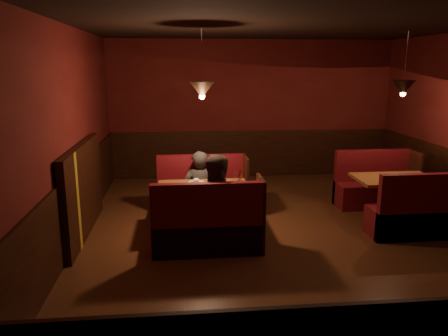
{
  "coord_description": "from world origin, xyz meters",
  "views": [
    {
      "loc": [
        -1.53,
        -5.72,
        2.37
      ],
      "look_at": [
        -0.92,
        0.28,
        0.95
      ],
      "focal_mm": 35.0,
      "sensor_mm": 36.0,
      "label": 1
    }
  ],
  "objects": [
    {
      "name": "main_bench_near",
      "position": [
        -1.19,
        -0.45,
        0.31
      ],
      "size": [
        1.43,
        0.51,
        0.97
      ],
      "color": "#541215",
      "rests_on": "ground"
    },
    {
      "name": "room",
      "position": [
        -0.28,
        0.05,
        1.05
      ],
      "size": [
        6.02,
        7.02,
        2.92
      ],
      "color": "#54301E",
      "rests_on": "ground"
    },
    {
      "name": "main_table",
      "position": [
        -1.21,
        0.28,
        0.54
      ],
      "size": [
        1.3,
        0.79,
        0.91
      ],
      "color": "brown",
      "rests_on": "ground"
    },
    {
      "name": "diner_b",
      "position": [
        -1.03,
        -0.27,
        0.8
      ],
      "size": [
        0.82,
        0.66,
        1.6
      ],
      "primitive_type": "imported",
      "rotation": [
        0.0,
        0.0,
        0.07
      ],
      "color": "#3B3129",
      "rests_on": "ground"
    },
    {
      "name": "main_bench_far",
      "position": [
        -1.19,
        1.02,
        0.31
      ],
      "size": [
        1.43,
        0.51,
        0.97
      ],
      "color": "#541215",
      "rests_on": "ground"
    },
    {
      "name": "second_bench_far",
      "position": [
        1.79,
        1.23,
        0.3
      ],
      "size": [
        1.34,
        0.5,
        0.96
      ],
      "color": "#541215",
      "rests_on": "ground"
    },
    {
      "name": "second_table",
      "position": [
        1.76,
        0.51,
        0.51
      ],
      "size": [
        1.21,
        0.77,
        0.68
      ],
      "color": "brown",
      "rests_on": "ground"
    },
    {
      "name": "second_bench_near",
      "position": [
        1.79,
        -0.22,
        0.3
      ],
      "size": [
        1.34,
        0.5,
        0.96
      ],
      "color": "#541215",
      "rests_on": "ground"
    },
    {
      "name": "diner_a",
      "position": [
        -1.25,
        0.96,
        0.71
      ],
      "size": [
        0.56,
        0.4,
        1.42
      ],
      "primitive_type": "imported",
      "rotation": [
        0.0,
        0.0,
        3.27
      ],
      "color": "#2F2F30",
      "rests_on": "ground"
    }
  ]
}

